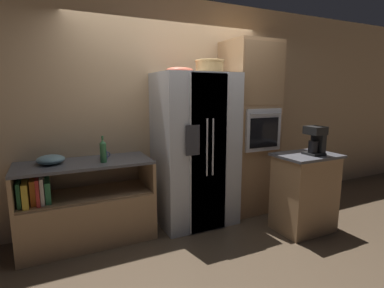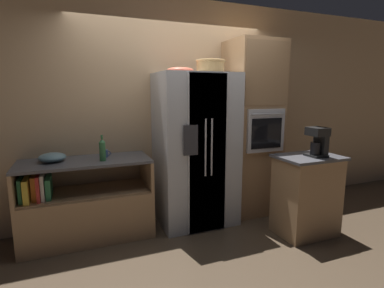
# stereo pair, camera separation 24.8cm
# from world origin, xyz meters

# --- Properties ---
(ground_plane) EXTENTS (20.00, 20.00, 0.00)m
(ground_plane) POSITION_xyz_m (0.00, 0.00, 0.00)
(ground_plane) COLOR #4C3D2D
(wall_back) EXTENTS (12.00, 0.06, 2.80)m
(wall_back) POSITION_xyz_m (0.00, 0.43, 1.40)
(wall_back) COLOR tan
(wall_back) RESTS_ON ground_plane
(counter_left) EXTENTS (1.40, 0.62, 0.90)m
(counter_left) POSITION_xyz_m (-1.14, 0.09, 0.33)
(counter_left) COLOR #A87F56
(counter_left) RESTS_ON ground_plane
(refrigerator) EXTENTS (0.94, 0.74, 1.86)m
(refrigerator) POSITION_xyz_m (0.18, 0.04, 0.93)
(refrigerator) COLOR silver
(refrigerator) RESTS_ON ground_plane
(wall_oven) EXTENTS (0.65, 0.66, 2.29)m
(wall_oven) POSITION_xyz_m (1.01, 0.09, 1.15)
(wall_oven) COLOR #A87F56
(wall_oven) RESTS_ON ground_plane
(island_counter) EXTENTS (0.71, 0.51, 0.93)m
(island_counter) POSITION_xyz_m (1.23, -0.75, 0.47)
(island_counter) COLOR #A87F56
(island_counter) RESTS_ON ground_plane
(wicker_basket) EXTENTS (0.35, 0.35, 0.15)m
(wicker_basket) POSITION_xyz_m (0.34, -0.02, 1.94)
(wicker_basket) COLOR tan
(wicker_basket) RESTS_ON refrigerator
(fruit_bowl) EXTENTS (0.32, 0.32, 0.07)m
(fruit_bowl) POSITION_xyz_m (0.00, 0.11, 1.89)
(fruit_bowl) COLOR #DB664C
(fruit_bowl) RESTS_ON refrigerator
(bottle_tall) EXTENTS (0.07, 0.07, 0.28)m
(bottle_tall) POSITION_xyz_m (-0.94, -0.01, 1.02)
(bottle_tall) COLOR #33723F
(bottle_tall) RESTS_ON counter_left
(mug) EXTENTS (0.11, 0.08, 0.08)m
(mug) POSITION_xyz_m (-0.90, 0.17, 0.94)
(mug) COLOR #384C7A
(mug) RESTS_ON counter_left
(mixing_bowl) EXTENTS (0.28, 0.28, 0.10)m
(mixing_bowl) POSITION_xyz_m (-1.45, 0.15, 0.95)
(mixing_bowl) COLOR #668C99
(mixing_bowl) RESTS_ON counter_left
(coffee_maker) EXTENTS (0.19, 0.20, 0.33)m
(coffee_maker) POSITION_xyz_m (1.30, -0.80, 1.11)
(coffee_maker) COLOR black
(coffee_maker) RESTS_ON island_counter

